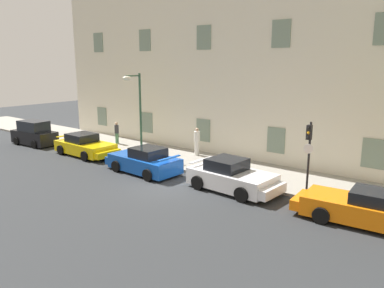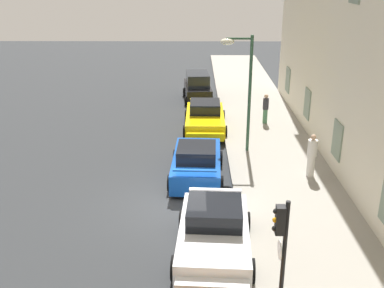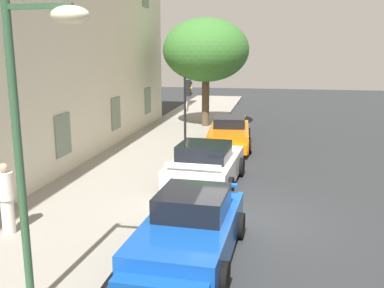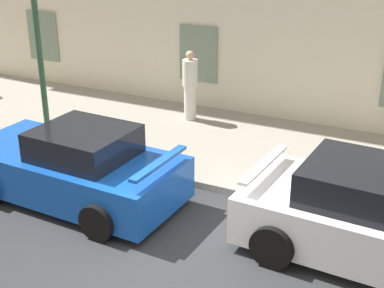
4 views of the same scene
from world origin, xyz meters
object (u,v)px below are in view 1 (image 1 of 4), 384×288
Objects in this scene: sportscar_tail_end at (362,208)px; street_lamp at (135,99)px; sportscar_yellow_flank at (143,161)px; hatchback_parked at (34,134)px; sportscar_white_middle at (234,178)px; traffic_light at (309,146)px; pedestrian_strolling at (117,132)px; sportscar_red_lead at (87,146)px; pedestrian_admiring at (197,141)px.

sportscar_tail_end is 14.48m from street_lamp.
sportscar_yellow_flank is 1.22× the size of hatchback_parked.
sportscar_white_middle reaches higher than sportscar_tail_end.
traffic_light is at bearing 4.92° from hatchback_parked.
hatchback_parked is 6.23m from pedestrian_strolling.
sportscar_red_lead is 4.78m from street_lamp.
pedestrian_admiring is (11.85, 4.53, 0.24)m from hatchback_parked.
sportscar_red_lead is at bearing -155.73° from street_lamp.
sportscar_red_lead is at bearing -145.44° from pedestrian_admiring.
hatchback_parked is 12.69m from pedestrian_admiring.
traffic_light is 15.44m from pedestrian_strolling.
pedestrian_strolling is (5.04, 3.65, 0.17)m from hatchback_parked.
sportscar_red_lead is 1.01× the size of sportscar_yellow_flank.
pedestrian_strolling is at bearing 172.87° from traffic_light.
hatchback_parked is (-17.26, -0.42, 0.15)m from sportscar_white_middle.
sportscar_white_middle is (11.44, 0.05, 0.05)m from sportscar_red_lead.
hatchback_parked is at bearing -176.32° from sportscar_red_lead.
sportscar_yellow_flank is 11.54m from hatchback_parked.
pedestrian_admiring reaches higher than sportscar_red_lead.
hatchback_parked is at bearing -178.59° from sportscar_white_middle.
traffic_light is (20.30, 1.75, 1.61)m from hatchback_parked.
street_lamp is at bearing 173.70° from sportscar_tail_end.
sportscar_white_middle is at bearing -156.49° from traffic_light.
pedestrian_admiring is (-5.40, 4.11, 0.40)m from sportscar_white_middle.
pedestrian_strolling is at bearing 35.93° from hatchback_parked.
traffic_light reaches higher than sportscar_red_lead.
pedestrian_strolling is (-15.25, 1.91, -1.44)m from traffic_light.
sportscar_tail_end is 12.02m from pedestrian_admiring.
sportscar_white_middle is at bearing 1.41° from hatchback_parked.
sportscar_red_lead is 1.02× the size of sportscar_white_middle.
hatchback_parked is at bearing -144.07° from pedestrian_strolling.
sportscar_white_middle is at bearing 4.85° from sportscar_yellow_flank.
traffic_light reaches higher than sportscar_white_middle.
sportscar_yellow_flank is at bearing -93.89° from pedestrian_admiring.
pedestrian_strolling is (-12.21, 3.23, 0.32)m from sportscar_white_middle.
hatchback_parked is at bearing -175.08° from traffic_light.
sportscar_white_middle is 5.83m from sportscar_tail_end.
street_lamp is at bearing -136.07° from pedestrian_admiring.
pedestrian_strolling is (-4.01, 1.82, -2.83)m from street_lamp.
hatchback_parked is 1.13× the size of traffic_light.
pedestrian_strolling is (-6.81, -0.88, -0.07)m from pedestrian_admiring.
street_lamp is at bearing -24.47° from pedestrian_strolling.
pedestrian_admiring reaches higher than hatchback_parked.
pedestrian_admiring is (2.80, 2.70, -2.76)m from street_lamp.
hatchback_parked is 9.71m from street_lamp.
sportscar_white_middle is 17.26m from hatchback_parked.
pedestrian_admiring is at bearing 142.76° from sportscar_white_middle.
pedestrian_strolling is (-6.50, 3.72, 0.35)m from sportscar_yellow_flank.
pedestrian_strolling is at bearing 169.41° from sportscar_tail_end.
sportscar_white_middle is 12.64m from pedestrian_strolling.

